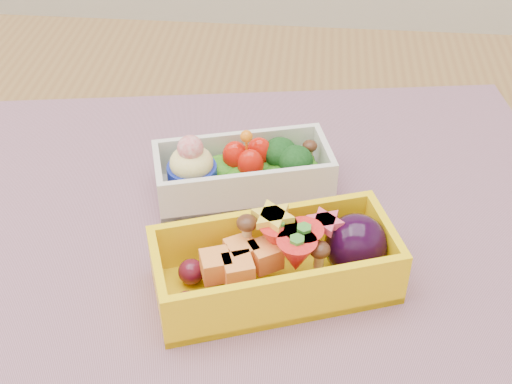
# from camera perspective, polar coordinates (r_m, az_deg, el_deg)

# --- Properties ---
(table) EXTENTS (1.20, 0.80, 0.75)m
(table) POSITION_cam_1_polar(r_m,az_deg,el_deg) (0.66, -0.04, -9.39)
(table) COLOR brown
(table) RESTS_ON ground
(placemat) EXTENTS (0.65, 0.54, 0.00)m
(placemat) POSITION_cam_1_polar(r_m,az_deg,el_deg) (0.59, -0.78, -3.18)
(placemat) COLOR gray
(placemat) RESTS_ON table
(bento_white) EXTENTS (0.17, 0.11, 0.06)m
(bento_white) POSITION_cam_1_polar(r_m,az_deg,el_deg) (0.61, -1.15, 1.78)
(bento_white) COLOR silver
(bento_white) RESTS_ON placemat
(bento_yellow) EXTENTS (0.20, 0.14, 0.06)m
(bento_yellow) POSITION_cam_1_polar(r_m,az_deg,el_deg) (0.52, 2.05, -5.85)
(bento_yellow) COLOR yellow
(bento_yellow) RESTS_ON placemat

